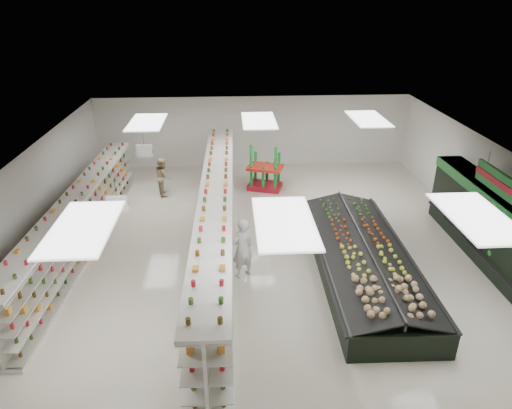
{
  "coord_description": "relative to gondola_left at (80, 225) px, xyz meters",
  "views": [
    {
      "loc": [
        -1.05,
        -12.12,
        7.38
      ],
      "look_at": [
        -0.29,
        0.86,
        1.29
      ],
      "focal_mm": 32.0,
      "sensor_mm": 36.0,
      "label": 1
    }
  ],
  "objects": [
    {
      "name": "shopper_background",
      "position": [
        2.03,
        4.13,
        -0.07
      ],
      "size": [
        0.63,
        0.83,
        1.53
      ],
      "primitive_type": "imported",
      "rotation": [
        0.0,
        0.0,
        1.83
      ],
      "color": "tan",
      "rests_on": "floor"
    },
    {
      "name": "aisle_sign_far",
      "position": [
        1.95,
        1.33,
        1.91
      ],
      "size": [
        0.52,
        0.06,
        0.75
      ],
      "color": "white",
      "rests_on": "ceiling"
    },
    {
      "name": "gondola_left",
      "position": [
        0.0,
        0.0,
        0.0
      ],
      "size": [
        1.21,
        10.55,
        1.82
      ],
      "rotation": [
        0.0,
        0.0,
        -0.04
      ],
      "color": "silver",
      "rests_on": "floor"
    },
    {
      "name": "ceiling",
      "position": [
        5.75,
        -0.67,
        2.36
      ],
      "size": [
        14.0,
        16.0,
        0.02
      ],
      "primitive_type": "cube",
      "color": "white",
      "rests_on": "wall_back"
    },
    {
      "name": "soda_endcap",
      "position": [
        6.09,
        4.46,
        0.02
      ],
      "size": [
        1.6,
        1.31,
        1.76
      ],
      "rotation": [
        0.0,
        0.0,
        -0.31
      ],
      "color": "#AF1426",
      "rests_on": "floor"
    },
    {
      "name": "produce_island",
      "position": [
        8.39,
        -1.88,
        -0.36
      ],
      "size": [
        2.69,
        7.1,
        1.05
      ],
      "rotation": [
        0.0,
        0.0,
        -0.02
      ],
      "color": "black",
      "rests_on": "floor"
    },
    {
      "name": "floor",
      "position": [
        5.75,
        -0.67,
        -0.84
      ],
      "size": [
        16.0,
        16.0,
        0.0
      ],
      "primitive_type": "plane",
      "color": "beige",
      "rests_on": "ground"
    },
    {
      "name": "wall_right",
      "position": [
        12.75,
        -0.67,
        0.76
      ],
      "size": [
        0.02,
        16.0,
        3.2
      ],
      "primitive_type": "cube",
      "color": "white",
      "rests_on": "floor"
    },
    {
      "name": "produce_wall_case",
      "position": [
        12.28,
        -2.17,
        0.4
      ],
      "size": [
        0.93,
        8.0,
        2.2
      ],
      "color": "black",
      "rests_on": "floor"
    },
    {
      "name": "hortifruti_banner",
      "position": [
        12.0,
        -2.17,
        1.81
      ],
      "size": [
        0.12,
        3.2,
        0.95
      ],
      "color": "#207931",
      "rests_on": "ceiling"
    },
    {
      "name": "wall_left",
      "position": [
        -1.25,
        -0.67,
        0.76
      ],
      "size": [
        0.02,
        16.0,
        3.2
      ],
      "primitive_type": "cube",
      "color": "white",
      "rests_on": "floor"
    },
    {
      "name": "gondola_center",
      "position": [
        4.25,
        -0.62,
        0.17
      ],
      "size": [
        1.11,
        12.64,
        2.19
      ],
      "rotation": [
        0.0,
        0.0,
        -0.01
      ],
      "color": "silver",
      "rests_on": "floor"
    },
    {
      "name": "wall_back",
      "position": [
        5.75,
        7.33,
        0.76
      ],
      "size": [
        14.0,
        0.02,
        3.2
      ],
      "primitive_type": "cube",
      "color": "white",
      "rests_on": "floor"
    },
    {
      "name": "aisle_sign_near",
      "position": [
        1.95,
        -2.67,
        1.91
      ],
      "size": [
        0.52,
        0.06,
        0.75
      ],
      "color": "white",
      "rests_on": "ceiling"
    },
    {
      "name": "shopper_main",
      "position": [
        4.97,
        -1.81,
        0.06
      ],
      "size": [
        0.78,
        0.7,
        1.79
      ],
      "primitive_type": "imported",
      "rotation": [
        0.0,
        0.0,
        3.68
      ],
      "color": "white",
      "rests_on": "floor"
    }
  ]
}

